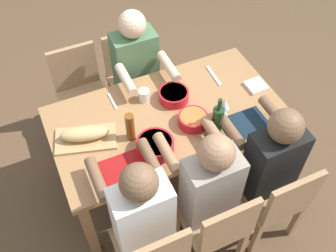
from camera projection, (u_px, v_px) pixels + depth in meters
ground_plane at (168, 174)px, 3.32m from camera, size 8.00×8.00×0.00m
dining_table at (168, 124)px, 2.82m from camera, size 1.63×0.90×0.74m
diner_near_left at (140, 212)px, 2.32m from camera, size 0.41×0.53×1.20m
chair_near_right at (277, 200)px, 2.61m from camera, size 0.40×0.40×0.85m
diner_near_right at (268, 161)px, 2.55m from camera, size 0.41×0.53×1.20m
chair_far_left at (81, 90)px, 3.28m from camera, size 0.40×0.40×0.85m
chair_far_center at (131, 74)px, 3.39m from camera, size 0.40×0.40×0.85m
diner_far_center at (137, 69)px, 3.12m from camera, size 0.41×0.53×1.20m
chair_near_center at (218, 226)px, 2.49m from camera, size 0.40×0.40×0.85m
diner_near_center at (207, 185)px, 2.44m from camera, size 0.41×0.53×1.20m
serving_bowl_fruit at (193, 119)px, 2.67m from camera, size 0.20×0.20×0.08m
serving_bowl_greens at (155, 146)px, 2.52m from camera, size 0.25×0.25×0.09m
serving_bowl_pasta at (174, 95)px, 2.82m from camera, size 0.22×0.22×0.08m
cutting_board at (86, 139)px, 2.60m from camera, size 0.45×0.32×0.02m
bread_loaf at (85, 134)px, 2.56m from camera, size 0.34×0.20×0.09m
wine_bottle at (218, 119)px, 2.59m from camera, size 0.08×0.08×0.29m
beer_bottle at (130, 127)px, 2.54m from camera, size 0.06×0.06×0.22m
wine_glass at (224, 104)px, 2.66m from camera, size 0.08×0.08×0.17m
placemat_near_left at (122, 170)px, 2.46m from camera, size 0.32×0.23×0.01m
placemat_near_right at (245, 124)px, 2.69m from camera, size 0.32×0.23×0.01m
fork_far_left at (112, 101)px, 2.83m from camera, size 0.02×0.17×0.01m
cup_far_center at (144, 95)px, 2.81m from camera, size 0.08×0.08×0.09m
carving_knife at (214, 76)px, 3.00m from camera, size 0.03×0.23×0.01m
napkin_stack at (256, 86)px, 2.92m from camera, size 0.14×0.14×0.02m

